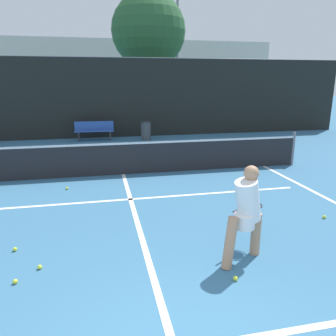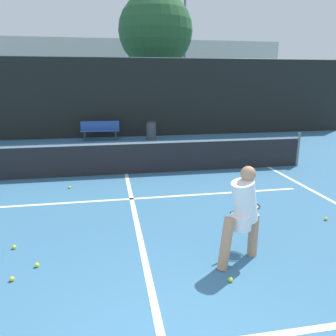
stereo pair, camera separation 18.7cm
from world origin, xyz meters
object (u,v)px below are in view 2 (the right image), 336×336
courtside_bench (100,130)px  parked_car (182,115)px  player_practicing (243,212)px  trash_bin (151,130)px

courtside_bench → parked_car: size_ratio=0.39×
player_practicing → parked_car: 16.18m
courtside_bench → parked_car: 6.96m
courtside_bench → trash_bin: (2.33, -0.33, -0.04)m
parked_car → courtside_bench: bearing=-135.2°
trash_bin → parked_car: parked_car is taller
player_practicing → parked_car: bearing=53.5°
trash_bin → courtside_bench: bearing=171.9°
player_practicing → trash_bin: (0.05, 10.73, -0.37)m
courtside_bench → trash_bin: 2.35m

